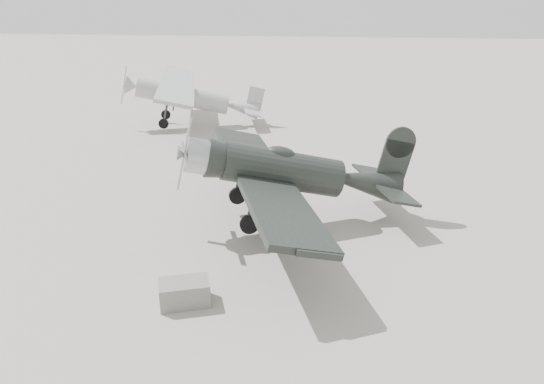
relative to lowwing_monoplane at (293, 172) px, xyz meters
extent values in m
plane|color=gray|center=(0.01, -3.74, -2.10)|extent=(160.00, 160.00, 0.00)
cylinder|color=black|center=(-0.38, -0.12, 0.07)|extent=(4.68, 2.73, 1.42)
cone|color=black|center=(2.80, 0.91, 0.12)|extent=(2.92, 2.07, 1.32)
cylinder|color=#A6A8AA|center=(-3.33, -1.08, 0.07)|extent=(1.26, 1.48, 1.26)
cone|color=#A6A8AA|center=(-3.90, -1.27, 0.07)|extent=(0.51, 0.65, 0.57)
cube|color=#A6A8AA|center=(-3.84, -1.25, 0.07)|extent=(0.11, 0.19, 2.64)
ellipsoid|color=black|center=(-0.58, -0.19, 0.70)|extent=(1.27, 1.00, 0.47)
cube|color=black|center=(-1.06, -0.34, -0.28)|extent=(5.78, 12.23, 0.22)
cube|color=black|center=(3.57, 1.16, 0.18)|extent=(2.38, 4.40, 0.10)
cube|color=black|center=(3.72, 1.21, 1.04)|extent=(1.19, 0.47, 1.83)
cylinder|color=black|center=(-1.02, -1.77, -1.67)|extent=(0.71, 0.37, 0.69)
cylinder|color=black|center=(-1.87, 0.83, -1.67)|extent=(0.71, 0.37, 0.69)
cylinder|color=#333333|center=(-1.02, -1.77, -0.99)|extent=(0.14, 0.14, 1.42)
cylinder|color=#333333|center=(-1.87, 0.83, -0.99)|extent=(0.14, 0.14, 1.42)
cylinder|color=black|center=(3.81, 1.24, -0.31)|extent=(0.24, 0.15, 0.22)
cylinder|color=#96989B|center=(-7.85, 14.05, -0.11)|extent=(5.86, 2.48, 1.21)
cone|color=#96989B|center=(-4.09, 14.92, -0.11)|extent=(2.18, 1.53, 1.10)
cone|color=#96989B|center=(-10.97, 13.32, -0.11)|extent=(0.91, 1.27, 1.15)
cube|color=#96989B|center=(-11.40, 13.22, -0.11)|extent=(0.09, 0.16, 2.43)
cube|color=#96989B|center=(-8.28, 13.95, 0.57)|extent=(4.79, 12.30, 0.20)
cube|color=#96989B|center=(-3.55, 15.05, -0.06)|extent=(1.82, 3.88, 0.09)
cube|color=#96989B|center=(-3.44, 15.07, 0.66)|extent=(0.99, 0.31, 1.43)
cylinder|color=black|center=(-8.44, 12.66, -1.79)|extent=(0.64, 0.29, 0.62)
cylinder|color=black|center=(-8.99, 15.03, -1.79)|extent=(0.64, 0.29, 0.62)
cylinder|color=#333333|center=(-8.44, 12.66, -1.16)|extent=(0.12, 0.12, 1.32)
cylinder|color=#333333|center=(-8.99, 15.03, -1.16)|extent=(0.12, 0.12, 1.32)
cylinder|color=black|center=(-3.34, 15.10, -0.45)|extent=(0.21, 0.12, 0.20)
cube|color=slate|center=(-2.72, -5.74, -1.74)|extent=(1.62, 1.28, 0.71)
camera|label=1|loc=(1.10, -18.49, 6.53)|focal=35.00mm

